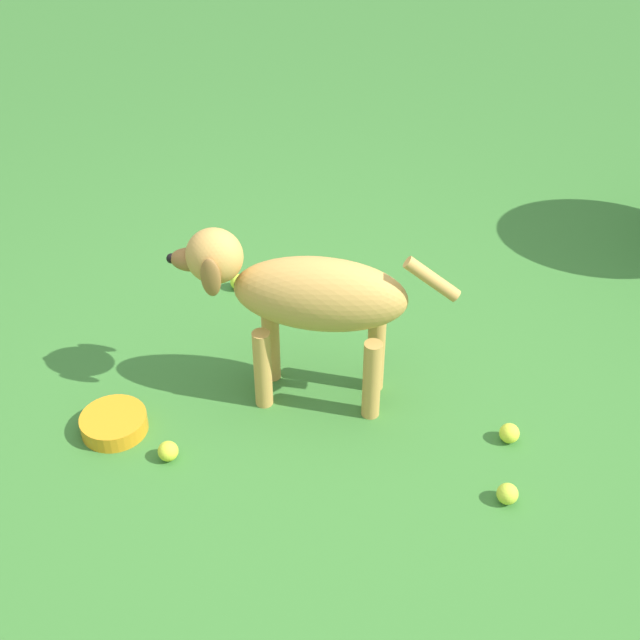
{
  "coord_description": "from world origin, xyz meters",
  "views": [
    {
      "loc": [
        1.8,
        0.89,
        1.96
      ],
      "look_at": [
        -0.13,
        -0.12,
        0.33
      ],
      "focal_mm": 46.85,
      "sensor_mm": 36.0,
      "label": 1
    }
  ],
  "objects_px": {
    "tennis_ball_1": "(509,433)",
    "tennis_ball_2": "(238,282)",
    "tennis_ball_3": "(507,494)",
    "water_bowl": "(114,423)",
    "dog": "(303,295)",
    "tennis_ball_0": "(168,451)"
  },
  "relations": [
    {
      "from": "dog",
      "to": "water_bowl",
      "type": "bearing_deg",
      "value": 24.96
    },
    {
      "from": "dog",
      "to": "tennis_ball_2",
      "type": "relative_size",
      "value": 13.58
    },
    {
      "from": "tennis_ball_0",
      "to": "tennis_ball_1",
      "type": "relative_size",
      "value": 1.0
    },
    {
      "from": "dog",
      "to": "tennis_ball_0",
      "type": "bearing_deg",
      "value": 44.84
    },
    {
      "from": "tennis_ball_3",
      "to": "dog",
      "type": "bearing_deg",
      "value": -100.99
    },
    {
      "from": "dog",
      "to": "tennis_ball_0",
      "type": "relative_size",
      "value": 13.58
    },
    {
      "from": "tennis_ball_0",
      "to": "tennis_ball_2",
      "type": "height_order",
      "value": "same"
    },
    {
      "from": "tennis_ball_2",
      "to": "tennis_ball_1",
      "type": "bearing_deg",
      "value": 74.86
    },
    {
      "from": "dog",
      "to": "tennis_ball_0",
      "type": "xyz_separation_m",
      "value": [
        0.48,
        -0.24,
        -0.39
      ]
    },
    {
      "from": "tennis_ball_1",
      "to": "tennis_ball_3",
      "type": "height_order",
      "value": "same"
    },
    {
      "from": "tennis_ball_2",
      "to": "water_bowl",
      "type": "xyz_separation_m",
      "value": [
        0.89,
        0.07,
        -0.0
      ]
    },
    {
      "from": "tennis_ball_1",
      "to": "tennis_ball_2",
      "type": "bearing_deg",
      "value": -105.14
    },
    {
      "from": "dog",
      "to": "water_bowl",
      "type": "xyz_separation_m",
      "value": [
        0.45,
        -0.47,
        -0.39
      ]
    },
    {
      "from": "dog",
      "to": "tennis_ball_1",
      "type": "distance_m",
      "value": 0.81
    },
    {
      "from": "dog",
      "to": "water_bowl",
      "type": "distance_m",
      "value": 0.76
    },
    {
      "from": "tennis_ball_2",
      "to": "tennis_ball_3",
      "type": "distance_m",
      "value": 1.45
    },
    {
      "from": "tennis_ball_0",
      "to": "tennis_ball_3",
      "type": "distance_m",
      "value": 1.06
    },
    {
      "from": "water_bowl",
      "to": "tennis_ball_0",
      "type": "bearing_deg",
      "value": 84.14
    },
    {
      "from": "dog",
      "to": "tennis_ball_1",
      "type": "height_order",
      "value": "dog"
    },
    {
      "from": "tennis_ball_0",
      "to": "tennis_ball_3",
      "type": "relative_size",
      "value": 1.0
    },
    {
      "from": "tennis_ball_1",
      "to": "water_bowl",
      "type": "bearing_deg",
      "value": -64.75
    },
    {
      "from": "dog",
      "to": "tennis_ball_1",
      "type": "xyz_separation_m",
      "value": [
        -0.1,
        0.7,
        -0.39
      ]
    }
  ]
}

